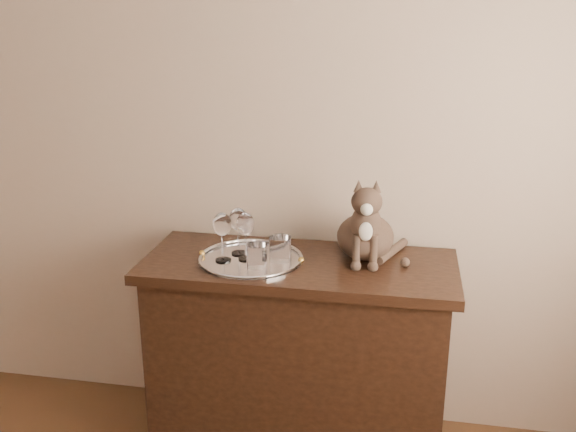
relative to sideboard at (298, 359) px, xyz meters
name	(u,v)px	position (x,y,z in m)	size (l,w,h in m)	color
wall_back	(171,114)	(-0.60, 0.31, 0.93)	(4.00, 0.10, 2.70)	#C2A892
sideboard	(298,359)	(0.00, 0.00, 0.00)	(1.20, 0.50, 0.85)	black
tray	(251,260)	(-0.18, -0.03, 0.43)	(0.40, 0.40, 0.01)	silver
wine_glass_a	(238,231)	(-0.24, 0.02, 0.53)	(0.07, 0.07, 0.19)	silver
wine_glass_c	(222,237)	(-0.28, -0.06, 0.53)	(0.07, 0.07, 0.19)	white
wine_glass_d	(246,236)	(-0.20, -0.03, 0.53)	(0.07, 0.07, 0.19)	white
tumbler_a	(257,256)	(-0.14, -0.10, 0.48)	(0.08, 0.08, 0.09)	white
tumbler_c	(280,249)	(-0.07, -0.02, 0.48)	(0.08, 0.08, 0.09)	silver
cat	(366,216)	(0.24, 0.09, 0.59)	(0.34, 0.31, 0.34)	brown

